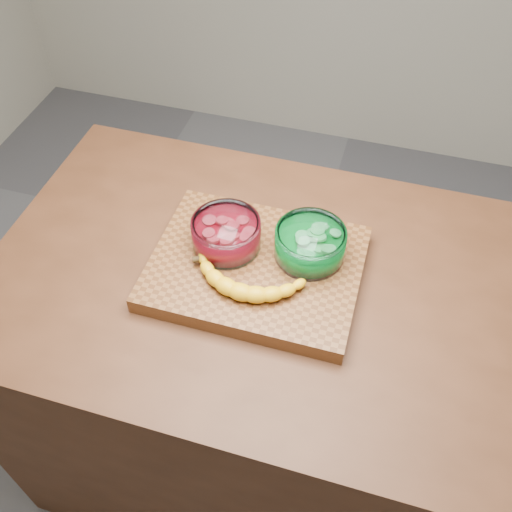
# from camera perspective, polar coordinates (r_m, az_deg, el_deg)

# --- Properties ---
(ground) EXTENTS (3.50, 3.50, 0.00)m
(ground) POSITION_cam_1_polar(r_m,az_deg,el_deg) (2.04, 0.00, -18.08)
(ground) COLOR #58585C
(ground) RESTS_ON ground
(counter) EXTENTS (1.20, 0.80, 0.90)m
(counter) POSITION_cam_1_polar(r_m,az_deg,el_deg) (1.63, 0.00, -11.87)
(counter) COLOR #4A2816
(counter) RESTS_ON ground
(cutting_board) EXTENTS (0.45, 0.35, 0.04)m
(cutting_board) POSITION_cam_1_polar(r_m,az_deg,el_deg) (1.24, 0.00, -1.21)
(cutting_board) COLOR brown
(cutting_board) RESTS_ON counter
(bowl_red) EXTENTS (0.15, 0.15, 0.07)m
(bowl_red) POSITION_cam_1_polar(r_m,az_deg,el_deg) (1.24, -2.99, 2.21)
(bowl_red) COLOR white
(bowl_red) RESTS_ON cutting_board
(bowl_green) EXTENTS (0.15, 0.15, 0.07)m
(bowl_green) POSITION_cam_1_polar(r_m,az_deg,el_deg) (1.22, 5.42, 1.20)
(bowl_green) COLOR white
(bowl_green) RESTS_ON cutting_board
(banana) EXTENTS (0.27, 0.13, 0.04)m
(banana) POSITION_cam_1_polar(r_m,az_deg,el_deg) (1.17, -0.96, -2.46)
(banana) COLOR #EDB115
(banana) RESTS_ON cutting_board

